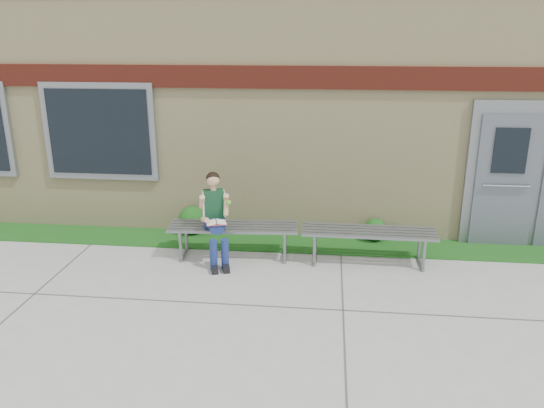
# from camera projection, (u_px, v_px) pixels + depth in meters

# --- Properties ---
(ground) EXTENTS (80.00, 80.00, 0.00)m
(ground) POSITION_uv_depth(u_px,v_px,m) (257.00, 327.00, 6.13)
(ground) COLOR #9E9E99
(ground) RESTS_ON ground
(grass_strip) EXTENTS (16.00, 0.80, 0.02)m
(grass_strip) POSITION_uv_depth(u_px,v_px,m) (279.00, 243.00, 8.59)
(grass_strip) COLOR #144C14
(grass_strip) RESTS_ON ground
(school_building) EXTENTS (16.20, 6.22, 4.20)m
(school_building) POSITION_uv_depth(u_px,v_px,m) (294.00, 90.00, 11.15)
(school_building) COLOR beige
(school_building) RESTS_ON ground
(bench_left) EXTENTS (1.96, 0.67, 0.50)m
(bench_left) POSITION_uv_depth(u_px,v_px,m) (234.00, 233.00, 7.97)
(bench_left) COLOR slate
(bench_left) RESTS_ON ground
(bench_right) EXTENTS (1.95, 0.56, 0.50)m
(bench_right) POSITION_uv_depth(u_px,v_px,m) (368.00, 238.00, 7.76)
(bench_right) COLOR slate
(bench_right) RESTS_ON ground
(girl) EXTENTS (0.54, 0.79, 1.34)m
(girl) POSITION_uv_depth(u_px,v_px,m) (215.00, 215.00, 7.71)
(girl) COLOR navy
(girl) RESTS_ON ground
(shrub_mid) EXTENTS (0.47, 0.47, 0.47)m
(shrub_mid) POSITION_uv_depth(u_px,v_px,m) (192.00, 220.00, 8.90)
(shrub_mid) COLOR #144C14
(shrub_mid) RESTS_ON grass_strip
(shrub_east) EXTENTS (0.37, 0.37, 0.37)m
(shrub_east) POSITION_uv_depth(u_px,v_px,m) (375.00, 230.00, 8.60)
(shrub_east) COLOR #144C14
(shrub_east) RESTS_ON grass_strip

